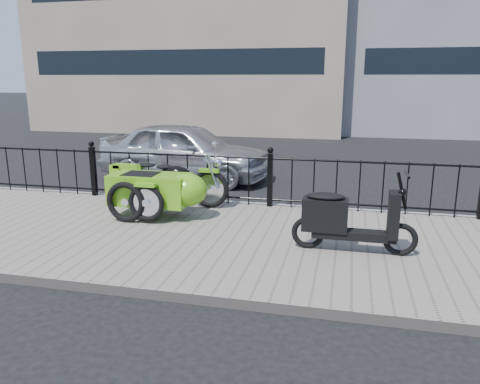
% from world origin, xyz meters
% --- Properties ---
extents(ground, '(120.00, 120.00, 0.00)m').
position_xyz_m(ground, '(0.00, 0.00, 0.00)').
color(ground, black).
rests_on(ground, ground).
extents(sidewalk, '(30.00, 3.80, 0.12)m').
position_xyz_m(sidewalk, '(0.00, -0.50, 0.06)').
color(sidewalk, gray).
rests_on(sidewalk, ground).
extents(curb, '(30.00, 0.10, 0.12)m').
position_xyz_m(curb, '(0.00, 1.44, 0.06)').
color(curb, gray).
rests_on(curb, ground).
extents(iron_fence, '(14.11, 0.11, 1.08)m').
position_xyz_m(iron_fence, '(0.00, 1.30, 0.59)').
color(iron_fence, black).
rests_on(iron_fence, sidewalk).
extents(building_tan, '(14.00, 8.01, 12.00)m').
position_xyz_m(building_tan, '(-6.00, 15.99, 6.00)').
color(building_tan, gray).
rests_on(building_tan, ground).
extents(motorcycle_sidecar, '(2.28, 1.48, 0.98)m').
position_xyz_m(motorcycle_sidecar, '(-1.64, 0.34, 0.59)').
color(motorcycle_sidecar, black).
rests_on(motorcycle_sidecar, sidewalk).
extents(scooter, '(1.64, 0.48, 1.11)m').
position_xyz_m(scooter, '(1.35, -0.70, 0.55)').
color(scooter, black).
rests_on(scooter, sidewalk).
extents(spare_tire, '(0.67, 0.12, 0.67)m').
position_xyz_m(spare_tire, '(-2.08, -0.19, 0.45)').
color(spare_tire, black).
rests_on(spare_tire, sidewalk).
extents(sedan_car, '(4.18, 1.99, 1.38)m').
position_xyz_m(sedan_car, '(-2.44, 3.61, 0.69)').
color(sedan_car, silver).
rests_on(sedan_car, ground).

